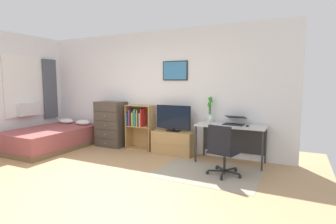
{
  "coord_description": "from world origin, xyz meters",
  "views": [
    {
      "loc": [
        2.98,
        -2.87,
        1.54
      ],
      "look_at": [
        0.81,
        1.5,
        0.99
      ],
      "focal_mm": 28.01,
      "sensor_mm": 36.0,
      "label": 1
    }
  ],
  "objects_px": {
    "office_chair": "(222,149)",
    "computer_mouse": "(247,126)",
    "television": "(173,118)",
    "wine_glass": "(211,117)",
    "tv_stand": "(174,142)",
    "desk": "(232,131)",
    "bookshelf": "(139,123)",
    "laptop": "(235,121)",
    "dresser": "(111,124)",
    "bed": "(51,138)",
    "bamboo_vase": "(210,109)"
  },
  "relations": [
    {
      "from": "bookshelf",
      "to": "office_chair",
      "type": "distance_m",
      "value": 2.41
    },
    {
      "from": "dresser",
      "to": "desk",
      "type": "height_order",
      "value": "dresser"
    },
    {
      "from": "bed",
      "to": "office_chair",
      "type": "xyz_separation_m",
      "value": [
        4.11,
        -0.07,
        0.22
      ]
    },
    {
      "from": "computer_mouse",
      "to": "television",
      "type": "bearing_deg",
      "value": 175.76
    },
    {
      "from": "dresser",
      "to": "computer_mouse",
      "type": "bearing_deg",
      "value": -2.18
    },
    {
      "from": "bed",
      "to": "wine_glass",
      "type": "xyz_separation_m",
      "value": [
        3.68,
        0.67,
        0.63
      ]
    },
    {
      "from": "bed",
      "to": "tv_stand",
      "type": "xyz_separation_m",
      "value": [
        2.81,
        0.81,
        0.01
      ]
    },
    {
      "from": "bamboo_vase",
      "to": "desk",
      "type": "bearing_deg",
      "value": -13.32
    },
    {
      "from": "office_chair",
      "to": "computer_mouse",
      "type": "distance_m",
      "value": 0.85
    },
    {
      "from": "bamboo_vase",
      "to": "wine_glass",
      "type": "relative_size",
      "value": 2.87
    },
    {
      "from": "desk",
      "to": "tv_stand",
      "type": "bearing_deg",
      "value": 179.66
    },
    {
      "from": "office_chair",
      "to": "bamboo_vase",
      "type": "height_order",
      "value": "bamboo_vase"
    },
    {
      "from": "dresser",
      "to": "bamboo_vase",
      "type": "xyz_separation_m",
      "value": [
        2.45,
        0.12,
        0.47
      ]
    },
    {
      "from": "bamboo_vase",
      "to": "television",
      "type": "bearing_deg",
      "value": -170.49
    },
    {
      "from": "bed",
      "to": "tv_stand",
      "type": "height_order",
      "value": "bed"
    },
    {
      "from": "television",
      "to": "wine_glass",
      "type": "distance_m",
      "value": 0.88
    },
    {
      "from": "office_chair",
      "to": "bamboo_vase",
      "type": "distance_m",
      "value": 1.26
    },
    {
      "from": "office_chair",
      "to": "bookshelf",
      "type": "bearing_deg",
      "value": 169.84
    },
    {
      "from": "television",
      "to": "dresser",
      "type": "bearing_deg",
      "value": 179.75
    },
    {
      "from": "desk",
      "to": "laptop",
      "type": "relative_size",
      "value": 3.0
    },
    {
      "from": "bookshelf",
      "to": "computer_mouse",
      "type": "height_order",
      "value": "bookshelf"
    },
    {
      "from": "bed",
      "to": "television",
      "type": "distance_m",
      "value": 2.97
    },
    {
      "from": "laptop",
      "to": "computer_mouse",
      "type": "distance_m",
      "value": 0.31
    },
    {
      "from": "bed",
      "to": "bamboo_vase",
      "type": "relative_size",
      "value": 3.96
    },
    {
      "from": "office_chair",
      "to": "desk",
      "type": "bearing_deg",
      "value": 105.97
    },
    {
      "from": "television",
      "to": "tv_stand",
      "type": "bearing_deg",
      "value": 90.0
    },
    {
      "from": "computer_mouse",
      "to": "bamboo_vase",
      "type": "distance_m",
      "value": 0.87
    },
    {
      "from": "laptop",
      "to": "desk",
      "type": "bearing_deg",
      "value": -151.67
    },
    {
      "from": "bed",
      "to": "bamboo_vase",
      "type": "height_order",
      "value": "bamboo_vase"
    },
    {
      "from": "dresser",
      "to": "desk",
      "type": "bearing_deg",
      "value": 0.15
    },
    {
      "from": "desk",
      "to": "television",
      "type": "bearing_deg",
      "value": -179.32
    },
    {
      "from": "bookshelf",
      "to": "wine_glass",
      "type": "distance_m",
      "value": 1.82
    },
    {
      "from": "office_chair",
      "to": "computer_mouse",
      "type": "relative_size",
      "value": 8.27
    },
    {
      "from": "bamboo_vase",
      "to": "wine_glass",
      "type": "distance_m",
      "value": 0.3
    },
    {
      "from": "bookshelf",
      "to": "television",
      "type": "height_order",
      "value": "television"
    },
    {
      "from": "dresser",
      "to": "computer_mouse",
      "type": "relative_size",
      "value": 10.43
    },
    {
      "from": "laptop",
      "to": "television",
      "type": "bearing_deg",
      "value": -175.42
    },
    {
      "from": "bed",
      "to": "bamboo_vase",
      "type": "xyz_separation_m",
      "value": [
        3.58,
        0.92,
        0.77
      ]
    },
    {
      "from": "tv_stand",
      "to": "television",
      "type": "relative_size",
      "value": 1.13
    },
    {
      "from": "wine_glass",
      "to": "desk",
      "type": "bearing_deg",
      "value": 19.58
    },
    {
      "from": "tv_stand",
      "to": "wine_glass",
      "type": "relative_size",
      "value": 4.99
    },
    {
      "from": "office_chair",
      "to": "wine_glass",
      "type": "relative_size",
      "value": 4.78
    },
    {
      "from": "tv_stand",
      "to": "desk",
      "type": "height_order",
      "value": "desk"
    },
    {
      "from": "television",
      "to": "laptop",
      "type": "xyz_separation_m",
      "value": [
        1.3,
        0.04,
        0.03
      ]
    },
    {
      "from": "bed",
      "to": "wine_glass",
      "type": "relative_size",
      "value": 11.38
    },
    {
      "from": "computer_mouse",
      "to": "wine_glass",
      "type": "bearing_deg",
      "value": -179.59
    },
    {
      "from": "laptop",
      "to": "tv_stand",
      "type": "bearing_deg",
      "value": -176.41
    },
    {
      "from": "dresser",
      "to": "tv_stand",
      "type": "xyz_separation_m",
      "value": [
        1.68,
        0.01,
        -0.29
      ]
    },
    {
      "from": "desk",
      "to": "office_chair",
      "type": "xyz_separation_m",
      "value": [
        0.05,
        -0.88,
        -0.15
      ]
    },
    {
      "from": "bookshelf",
      "to": "office_chair",
      "type": "xyz_separation_m",
      "value": [
        2.22,
        -0.94,
        -0.15
      ]
    }
  ]
}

